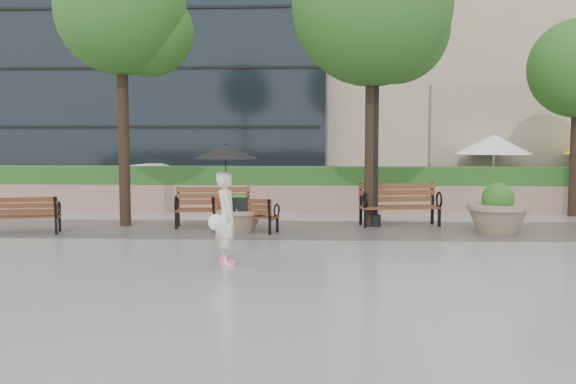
{
  "coord_description": "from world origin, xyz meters",
  "views": [
    {
      "loc": [
        0.64,
        -12.45,
        2.28
      ],
      "look_at": [
        0.02,
        0.98,
        1.1
      ],
      "focal_mm": 40.0,
      "sensor_mm": 36.0,
      "label": 1
    }
  ],
  "objects_px": {
    "bench_1": "(213,216)",
    "bench_3": "(399,214)",
    "planter_left": "(240,217)",
    "car_left": "(22,183)",
    "bench_2": "(245,222)",
    "bench_0": "(23,223)",
    "car_right": "(157,182)",
    "pedestrian": "(226,192)",
    "planter_right": "(498,214)",
    "lamppost": "(376,147)"
  },
  "relations": [
    {
      "from": "bench_2",
      "to": "planter_left",
      "type": "relative_size",
      "value": 1.51
    },
    {
      "from": "bench_3",
      "to": "planter_left",
      "type": "xyz_separation_m",
      "value": [
        -3.93,
        -1.14,
        0.04
      ]
    },
    {
      "from": "bench_2",
      "to": "car_right",
      "type": "distance_m",
      "value": 8.37
    },
    {
      "from": "planter_right",
      "to": "car_right",
      "type": "bearing_deg",
      "value": 143.34
    },
    {
      "from": "bench_0",
      "to": "planter_right",
      "type": "height_order",
      "value": "planter_right"
    },
    {
      "from": "bench_0",
      "to": "bench_3",
      "type": "height_order",
      "value": "bench_3"
    },
    {
      "from": "bench_1",
      "to": "lamppost",
      "type": "relative_size",
      "value": 0.42
    },
    {
      "from": "lamppost",
      "to": "pedestrian",
      "type": "height_order",
      "value": "lamppost"
    },
    {
      "from": "bench_0",
      "to": "bench_3",
      "type": "xyz_separation_m",
      "value": [
        8.91,
        1.77,
        0.05
      ]
    },
    {
      "from": "bench_2",
      "to": "planter_left",
      "type": "distance_m",
      "value": 0.19
    },
    {
      "from": "car_left",
      "to": "car_right",
      "type": "relative_size",
      "value": 1.09
    },
    {
      "from": "bench_2",
      "to": "bench_3",
      "type": "bearing_deg",
      "value": -142.09
    },
    {
      "from": "bench_1",
      "to": "planter_left",
      "type": "relative_size",
      "value": 1.76
    },
    {
      "from": "bench_0",
      "to": "planter_left",
      "type": "relative_size",
      "value": 1.59
    },
    {
      "from": "pedestrian",
      "to": "bench_2",
      "type": "bearing_deg",
      "value": -14.18
    },
    {
      "from": "bench_0",
      "to": "lamppost",
      "type": "distance_m",
      "value": 8.63
    },
    {
      "from": "planter_right",
      "to": "pedestrian",
      "type": "height_order",
      "value": "pedestrian"
    },
    {
      "from": "car_left",
      "to": "pedestrian",
      "type": "bearing_deg",
      "value": -142.24
    },
    {
      "from": "bench_0",
      "to": "car_left",
      "type": "distance_m",
      "value": 8.5
    },
    {
      "from": "lamppost",
      "to": "car_right",
      "type": "xyz_separation_m",
      "value": [
        -7.12,
        6.31,
        -1.37
      ]
    },
    {
      "from": "bench_2",
      "to": "planter_left",
      "type": "bearing_deg",
      "value": -1.48
    },
    {
      "from": "bench_1",
      "to": "pedestrian",
      "type": "xyz_separation_m",
      "value": [
        0.98,
        -4.46,
        1.0
      ]
    },
    {
      "from": "bench_0",
      "to": "bench_3",
      "type": "distance_m",
      "value": 9.09
    },
    {
      "from": "planter_right",
      "to": "pedestrian",
      "type": "bearing_deg",
      "value": -146.92
    },
    {
      "from": "bench_2",
      "to": "car_right",
      "type": "height_order",
      "value": "car_right"
    },
    {
      "from": "car_left",
      "to": "car_right",
      "type": "distance_m",
      "value": 4.79
    },
    {
      "from": "bench_2",
      "to": "planter_right",
      "type": "xyz_separation_m",
      "value": [
        5.9,
        0.02,
        0.22
      ]
    },
    {
      "from": "car_right",
      "to": "pedestrian",
      "type": "xyz_separation_m",
      "value": [
        4.05,
        -11.13,
        0.65
      ]
    },
    {
      "from": "bench_2",
      "to": "lamppost",
      "type": "bearing_deg",
      "value": -141.26
    },
    {
      "from": "bench_2",
      "to": "lamppost",
      "type": "distance_m",
      "value": 3.77
    },
    {
      "from": "bench_2",
      "to": "pedestrian",
      "type": "height_order",
      "value": "pedestrian"
    },
    {
      "from": "planter_right",
      "to": "car_right",
      "type": "height_order",
      "value": "car_right"
    },
    {
      "from": "lamppost",
      "to": "car_left",
      "type": "bearing_deg",
      "value": 153.01
    },
    {
      "from": "bench_0",
      "to": "planter_left",
      "type": "xyz_separation_m",
      "value": [
        4.99,
        0.62,
        0.1
      ]
    },
    {
      "from": "bench_1",
      "to": "car_left",
      "type": "height_order",
      "value": "car_left"
    },
    {
      "from": "bench_1",
      "to": "pedestrian",
      "type": "bearing_deg",
      "value": -83.38
    },
    {
      "from": "bench_0",
      "to": "planter_right",
      "type": "relative_size",
      "value": 1.22
    },
    {
      "from": "planter_left",
      "to": "bench_2",
      "type": "bearing_deg",
      "value": -21.82
    },
    {
      "from": "planter_left",
      "to": "car_left",
      "type": "height_order",
      "value": "car_left"
    },
    {
      "from": "pedestrian",
      "to": "bench_3",
      "type": "bearing_deg",
      "value": -52.17
    },
    {
      "from": "bench_2",
      "to": "lamppost",
      "type": "height_order",
      "value": "lamppost"
    },
    {
      "from": "bench_2",
      "to": "bench_0",
      "type": "bearing_deg",
      "value": 26.64
    },
    {
      "from": "planter_left",
      "to": "car_left",
      "type": "bearing_deg",
      "value": 140.62
    },
    {
      "from": "bench_3",
      "to": "car_right",
      "type": "height_order",
      "value": "car_right"
    },
    {
      "from": "bench_1",
      "to": "pedestrian",
      "type": "distance_m",
      "value": 4.68
    },
    {
      "from": "bench_3",
      "to": "pedestrian",
      "type": "distance_m",
      "value": 6.27
    },
    {
      "from": "bench_3",
      "to": "planter_right",
      "type": "xyz_separation_m",
      "value": [
        2.12,
        -1.18,
        0.15
      ]
    },
    {
      "from": "bench_0",
      "to": "car_right",
      "type": "xyz_separation_m",
      "value": [
        1.17,
        7.93,
        0.38
      ]
    },
    {
      "from": "planter_left",
      "to": "car_left",
      "type": "xyz_separation_m",
      "value": [
        -8.6,
        7.06,
        0.26
      ]
    },
    {
      "from": "bench_1",
      "to": "bench_3",
      "type": "xyz_separation_m",
      "value": [
        4.67,
        0.51,
        0.02
      ]
    }
  ]
}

